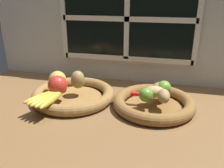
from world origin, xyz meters
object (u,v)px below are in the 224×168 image
chili_pepper (147,95)px  fruit_bowl_left (73,95)px  pear_brown (78,80)px  lime_far (164,87)px  apple_red_front (58,85)px  fruit_bowl_right (154,103)px  potato_back (161,88)px  apple_golden_left (58,80)px  potato_large (154,92)px  banana_bunch_front (49,97)px  lime_near (146,95)px  potato_small (164,96)px

chili_pepper → fruit_bowl_left: bearing=177.3°
pear_brown → lime_far: (35.49, 2.47, -1.08)cm
apple_red_front → pear_brown: (5.42, 7.80, -0.02)cm
fruit_bowl_right → potato_back: potato_back is taller
apple_golden_left → chili_pepper: (37.98, -0.82, -2.69)cm
potato_large → chili_pepper: 3.00cm
potato_back → banana_bunch_front: bearing=-157.0°
fruit_bowl_right → banana_bunch_front: bearing=-162.2°
lime_far → lime_near: bearing=-125.8°
potato_small → fruit_bowl_right: bearing=135.0°
apple_red_front → fruit_bowl_left: bearing=57.3°
potato_small → pear_brown: bearing=171.3°
fruit_bowl_right → lime_far: lime_far is taller
potato_large → lime_near: 5.23cm
banana_bunch_front → apple_red_front: bearing=82.8°
pear_brown → potato_back: size_ratio=1.13×
fruit_bowl_right → apple_golden_left: (-40.59, 0.13, 6.17)cm
fruit_bowl_right → apple_golden_left: size_ratio=4.32×
fruit_bowl_left → chili_pepper: (31.13, -0.69, 3.48)cm
potato_small → potato_back: bearing=99.0°
potato_small → lime_near: 6.52cm
pear_brown → potato_small: size_ratio=1.07×
apple_golden_left → potato_back: (42.83, 4.80, -1.42)cm
fruit_bowl_left → apple_golden_left: apple_golden_left is taller
potato_large → chili_pepper: bearing=-165.1°
pear_brown → lime_far: 35.60cm
apple_red_front → potato_back: size_ratio=1.13×
potato_small → lime_near: bearing=-173.3°
banana_bunch_front → lime_far: lime_far is taller
banana_bunch_front → potato_back: bearing=23.0°
pear_brown → lime_far: pear_brown is taller
fruit_bowl_left → apple_red_front: apple_red_front is taller
banana_bunch_front → lime_near: lime_near is taller
potato_large → chili_pepper: (-2.60, -0.69, -1.31)cm
fruit_bowl_left → potato_back: bearing=7.8°
apple_golden_left → potato_large: (40.59, -0.13, -1.38)cm
fruit_bowl_left → potato_large: (33.73, 0.00, 4.79)cm
apple_red_front → pear_brown: size_ratio=1.01×
banana_bunch_front → potato_small: potato_small is taller
fruit_bowl_right → lime_far: (3.38, 4.34, 5.21)cm
banana_bunch_front → potato_small: bearing=11.8°
banana_bunch_front → fruit_bowl_left: bearing=69.5°
lime_near → fruit_bowl_right: bearing=56.3°
banana_bunch_front → potato_large: (38.34, 12.33, 0.95)cm
apple_golden_left → pear_brown: 8.65cm
pear_brown → lime_far: bearing=4.0°
fruit_bowl_left → apple_golden_left: 9.23cm
lime_far → potato_small: bearing=-88.5°
potato_small → lime_near: (-6.48, -0.76, 0.16)cm
potato_back → pear_brown: bearing=-174.9°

